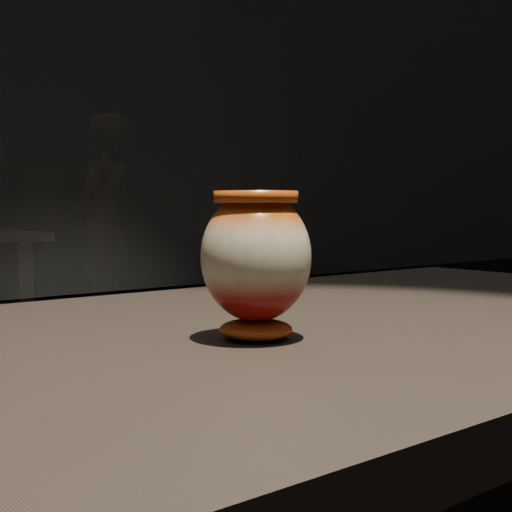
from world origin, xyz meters
The scene contains 2 objects.
main_vase centered at (0.07, -0.06, 0.99)m, with size 0.16×0.16×0.16m.
visitor centered at (2.03, 4.19, 0.87)m, with size 0.63×0.41×1.73m, color black.
Camera 1 is at (-0.42, -0.67, 1.05)m, focal length 50.00 mm.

